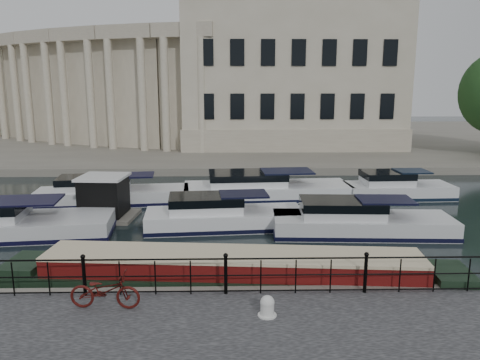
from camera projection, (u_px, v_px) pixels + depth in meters
name	position (u px, v px, depth m)	size (l,w,h in m)	color
ground_plane	(226.00, 279.00, 15.71)	(160.00, 160.00, 0.00)	black
far_bank	(229.00, 139.00, 53.84)	(120.00, 42.00, 0.55)	#6B665B
railing	(226.00, 272.00, 13.26)	(24.14, 0.14, 1.22)	black
civic_building	(219.00, 78.00, 48.26)	(53.55, 31.84, 16.85)	#ADA38C
bicycle	(105.00, 291.00, 12.43)	(0.66, 1.89, 0.99)	#430F0C
mooring_bollard	(267.00, 306.00, 12.06)	(0.49, 0.49, 0.56)	silver
narrowboat	(233.00, 278.00, 14.95)	(15.06, 3.21, 1.55)	black
harbour_hut	(104.00, 199.00, 22.73)	(3.15, 2.70, 2.18)	#6B665B
cabin_cruisers	(213.00, 207.00, 23.49)	(27.43, 10.43, 1.99)	silver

